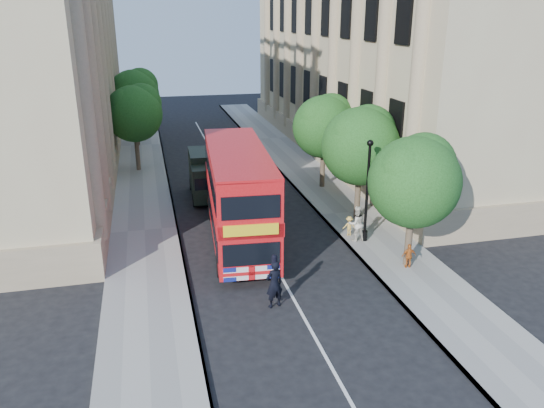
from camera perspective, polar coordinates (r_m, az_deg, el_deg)
ground at (r=20.64m, az=3.40°, el=-12.01°), size 120.00×120.00×0.00m
pavement_right at (r=30.89m, az=8.27°, el=-0.95°), size 3.50×80.00×0.12m
pavement_left at (r=28.85m, az=-13.52°, el=-2.83°), size 3.50×80.00×0.12m
building_right at (r=45.05m, az=12.03°, el=16.93°), size 12.00×38.00×18.00m
building_left at (r=41.69m, az=-26.34°, el=15.22°), size 12.00×38.00×18.00m
tree_right_near at (r=23.64m, az=15.13°, el=2.81°), size 4.00×4.00×6.08m
tree_right_mid at (r=28.81m, az=9.57°, el=6.59°), size 4.20×4.20×6.37m
tree_right_far at (r=34.31m, az=5.66°, el=8.63°), size 4.00×4.00×6.15m
tree_left_far at (r=39.33m, az=-14.59°, el=9.70°), size 4.00×4.00×6.30m
tree_left_back at (r=47.20m, az=-14.58°, el=11.60°), size 4.20×4.20×6.65m
lamp_post at (r=26.33m, az=10.17°, el=0.93°), size 0.32×0.32×5.16m
double_decker_bus at (r=25.99m, az=-3.65°, el=1.16°), size 3.44×10.34×4.70m
box_van at (r=33.25m, az=-7.02°, el=2.98°), size 2.17×4.95×2.79m
police_constable at (r=20.77m, az=0.25°, el=-8.60°), size 0.82×0.65×1.98m
woman_pedestrian at (r=26.75m, az=9.07°, el=-2.08°), size 0.92×0.73×1.82m
child_a at (r=24.54m, az=14.52°, el=-5.42°), size 0.69×0.36×1.13m
child_b at (r=27.46m, az=8.30°, el=-2.34°), size 0.70×0.45×1.03m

